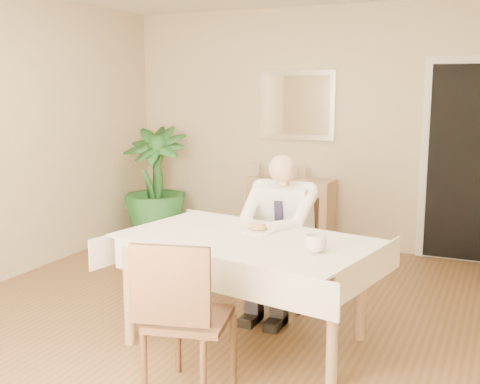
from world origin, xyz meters
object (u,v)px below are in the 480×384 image
at_px(coffee_mug, 315,243).
at_px(potted_palm, 155,183).
at_px(seated_man, 277,228).
at_px(dining_table, 246,250).
at_px(chair_far, 289,244).
at_px(sideboard, 291,212).
at_px(chair_near, 182,311).

height_order(coffee_mug, potted_palm, potted_palm).
bearing_deg(seated_man, potted_palm, 142.91).
bearing_deg(coffee_mug, dining_table, 165.07).
distance_m(dining_table, chair_far, 0.90).
distance_m(seated_man, sideboard, 2.06).
bearing_deg(potted_palm, dining_table, -46.05).
relative_size(seated_man, coffee_mug, 9.16).
bearing_deg(potted_palm, chair_far, -31.83).
bearing_deg(chair_near, coffee_mug, 39.96).
distance_m(coffee_mug, sideboard, 2.94).
xyz_separation_m(dining_table, seated_man, (0.00, 0.59, 0.02)).
relative_size(chair_near, seated_man, 0.76).
relative_size(chair_near, coffee_mug, 6.94).
relative_size(seated_man, sideboard, 1.31).
bearing_deg(seated_man, coffee_mug, -54.04).
bearing_deg(seated_man, chair_near, -90.53).
distance_m(seated_man, coffee_mug, 0.92).
bearing_deg(coffee_mug, seated_man, 125.96).
distance_m(sideboard, potted_palm, 1.59).
height_order(chair_far, chair_near, chair_near).
bearing_deg(chair_far, sideboard, 105.09).
distance_m(chair_near, coffee_mug, 0.95).
distance_m(chair_near, potted_palm, 3.70).
distance_m(chair_far, chair_near, 1.75).
bearing_deg(potted_palm, seated_man, -37.09).
bearing_deg(sideboard, coffee_mug, -64.13).
bearing_deg(coffee_mug, potted_palm, 138.60).
height_order(seated_man, coffee_mug, seated_man).
bearing_deg(coffee_mug, chair_near, -127.05).
xyz_separation_m(chair_near, coffee_mug, (0.55, 0.72, 0.27)).
bearing_deg(chair_near, sideboard, 86.40).
distance_m(coffee_mug, potted_palm, 3.52).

